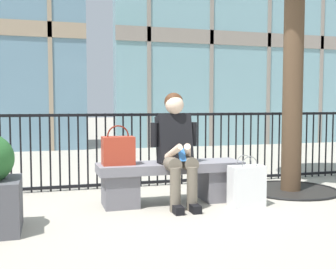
{
  "coord_description": "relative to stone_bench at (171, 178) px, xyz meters",
  "views": [
    {
      "loc": [
        -1.31,
        -4.35,
        1.09
      ],
      "look_at": [
        0.0,
        0.1,
        0.75
      ],
      "focal_mm": 44.69,
      "sensor_mm": 36.0,
      "label": 1
    }
  ],
  "objects": [
    {
      "name": "shopping_bag",
      "position": [
        0.73,
        -0.38,
        -0.05
      ],
      "size": [
        0.38,
        0.18,
        0.55
      ],
      "color": "white",
      "rests_on": "ground"
    },
    {
      "name": "seated_person_with_phone",
      "position": [
        0.03,
        -0.13,
        0.38
      ],
      "size": [
        0.52,
        0.66,
        1.21
      ],
      "color": "#6B6051",
      "rests_on": "ground"
    },
    {
      "name": "stone_bench",
      "position": [
        0.0,
        0.0,
        0.0
      ],
      "size": [
        1.6,
        0.44,
        0.45
      ],
      "color": "slate",
      "rests_on": "ground"
    },
    {
      "name": "handbag_on_bench",
      "position": [
        -0.58,
        -0.01,
        0.33
      ],
      "size": [
        0.33,
        0.2,
        0.42
      ],
      "color": "#B23823",
      "rests_on": "stone_bench"
    },
    {
      "name": "ground_plane",
      "position": [
        0.0,
        0.0,
        -0.27
      ],
      "size": [
        60.0,
        60.0,
        0.0
      ],
      "primitive_type": "plane",
      "color": "#A8A091"
    },
    {
      "name": "plaza_railing",
      "position": [
        -0.0,
        0.99,
        0.22
      ],
      "size": [
        7.36,
        0.04,
        0.97
      ],
      "color": "black",
      "rests_on": "ground"
    }
  ]
}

